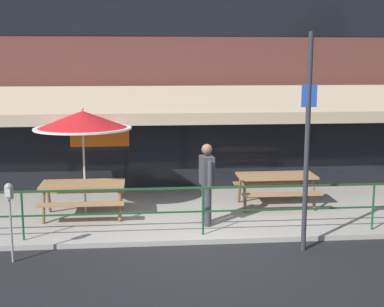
% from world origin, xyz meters
% --- Properties ---
extents(ground_plane, '(120.00, 120.00, 0.00)m').
position_xyz_m(ground_plane, '(0.00, 0.00, 0.00)').
color(ground_plane, black).
extents(patio_deck, '(15.00, 4.00, 0.10)m').
position_xyz_m(patio_deck, '(0.00, 2.00, 0.05)').
color(patio_deck, '#9E998E').
rests_on(patio_deck, ground).
extents(restaurant_building, '(15.00, 1.60, 6.86)m').
position_xyz_m(restaurant_building, '(-0.00, 4.22, 3.41)').
color(restaurant_building, brown).
rests_on(restaurant_building, ground).
extents(patio_railing, '(13.84, 0.04, 0.97)m').
position_xyz_m(patio_railing, '(0.00, 0.30, 0.80)').
color(patio_railing, '#194723').
rests_on(patio_railing, patio_deck).
extents(picnic_table_left, '(1.80, 1.42, 0.76)m').
position_xyz_m(picnic_table_left, '(-2.46, 1.75, 0.71)').
color(picnic_table_left, '#997047').
rests_on(picnic_table_left, patio_deck).
extents(picnic_table_centre, '(1.80, 1.42, 0.76)m').
position_xyz_m(picnic_table_centre, '(1.93, 2.19, 0.71)').
color(picnic_table_centre, '#997047').
rests_on(picnic_table_centre, patio_deck).
extents(patio_umbrella_left, '(2.14, 2.14, 2.38)m').
position_xyz_m(patio_umbrella_left, '(-2.46, 2.11, 2.18)').
color(patio_umbrella_left, '#B7B2A8').
rests_on(patio_umbrella_left, patio_deck).
extents(pedestrian_walking, '(0.29, 0.62, 1.71)m').
position_xyz_m(pedestrian_walking, '(0.15, 0.94, 1.06)').
color(pedestrian_walking, '#333338').
rests_on(pedestrian_walking, patio_deck).
extents(parking_meter_near, '(0.15, 0.16, 1.42)m').
position_xyz_m(parking_meter_near, '(-3.46, -0.57, 1.15)').
color(parking_meter_near, gray).
rests_on(parking_meter_near, ground).
extents(street_sign_pole, '(0.28, 0.09, 3.99)m').
position_xyz_m(street_sign_pole, '(1.80, -0.45, 2.05)').
color(street_sign_pole, '#2D2D33').
rests_on(street_sign_pole, ground).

